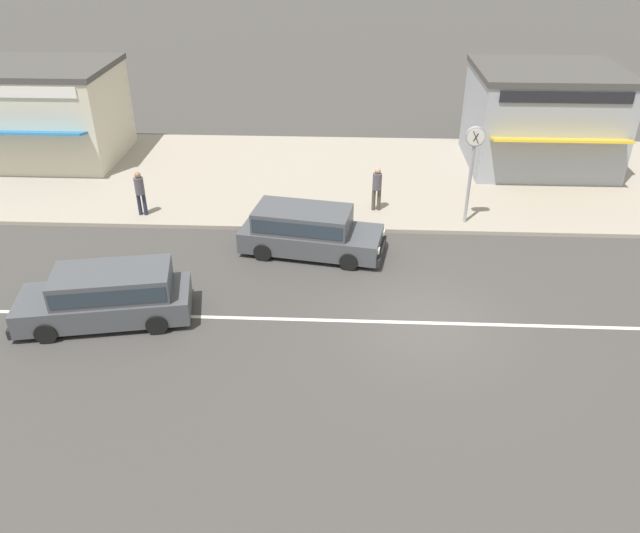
% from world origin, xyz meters
% --- Properties ---
extents(ground_plane, '(160.00, 160.00, 0.00)m').
position_xyz_m(ground_plane, '(0.00, 0.00, 0.00)').
color(ground_plane, '#423F3D').
extents(lane_centre_stripe, '(50.40, 0.14, 0.01)m').
position_xyz_m(lane_centre_stripe, '(0.00, 0.00, 0.00)').
color(lane_centre_stripe, silver).
rests_on(lane_centre_stripe, ground).
extents(kerb_strip, '(68.00, 10.00, 0.15)m').
position_xyz_m(kerb_strip, '(0.00, 10.47, 0.07)').
color(kerb_strip, '#9E9384').
rests_on(kerb_strip, ground).
extents(minivan_dark_grey_0, '(4.98, 2.58, 1.56)m').
position_xyz_m(minivan_dark_grey_0, '(-3.59, 3.98, 0.85)').
color(minivan_dark_grey_0, '#47494F').
rests_on(minivan_dark_grey_0, ground).
extents(minivan_dark_grey_1, '(5.03, 2.63, 1.56)m').
position_xyz_m(minivan_dark_grey_1, '(-8.87, -0.21, 0.85)').
color(minivan_dark_grey_1, '#47494F').
rests_on(minivan_dark_grey_1, ground).
extents(street_clock, '(0.67, 0.22, 3.56)m').
position_xyz_m(street_clock, '(2.00, 6.21, 2.82)').
color(street_clock, '#9E9EA3').
rests_on(street_clock, kerb_strip).
extents(pedestrian_mid_kerb, '(0.34, 0.34, 1.70)m').
position_xyz_m(pedestrian_mid_kerb, '(-9.88, 6.28, 1.14)').
color(pedestrian_mid_kerb, '#232838').
rests_on(pedestrian_mid_kerb, kerb_strip).
extents(pedestrian_by_shop, '(0.34, 0.34, 1.69)m').
position_xyz_m(pedestrian_by_shop, '(-1.20, 7.10, 1.14)').
color(pedestrian_by_shop, '#4C4238').
rests_on(pedestrian_by_shop, kerb_strip).
extents(shopfront_corner_warung, '(6.07, 5.83, 4.18)m').
position_xyz_m(shopfront_corner_warung, '(6.00, 12.25, 2.24)').
color(shopfront_corner_warung, '#999EA8').
rests_on(shopfront_corner_warung, kerb_strip).
extents(shopfront_mid_block, '(6.13, 5.65, 4.14)m').
position_xyz_m(shopfront_mid_block, '(-15.60, 12.08, 2.23)').
color(shopfront_mid_block, beige).
rests_on(shopfront_mid_block, kerb_strip).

